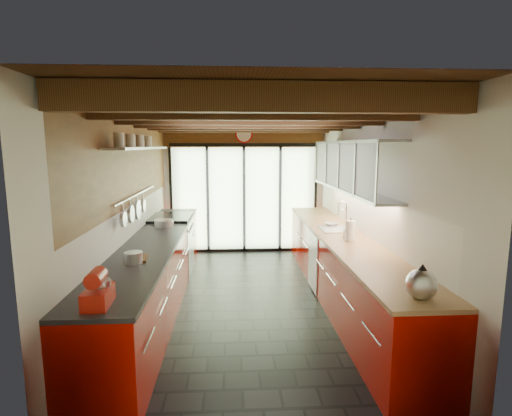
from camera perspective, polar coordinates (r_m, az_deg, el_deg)
name	(u,v)px	position (r m, az deg, el deg)	size (l,w,h in m)	color
ground	(251,302)	(5.65, -0.79, -13.28)	(5.50, 5.50, 0.00)	black
room_shell	(250,182)	(5.25, -0.83, 3.67)	(5.50, 5.50, 5.50)	silver
ceiling_beams	(249,121)	(5.62, -1.03, 12.26)	(3.14, 5.06, 4.90)	#593316
glass_door	(244,170)	(7.94, -1.73, 5.48)	(2.95, 0.10, 2.90)	#C6EAAD
left_counter	(156,272)	(5.58, -14.15, -8.80)	(0.68, 5.00, 0.92)	#AA0A00
range_stove	(172,244)	(6.96, -11.96, -5.12)	(0.66, 0.90, 0.97)	silver
right_counter	(343,268)	(5.69, 12.26, -8.39)	(0.68, 5.00, 0.92)	#AA0A00
sink_assembly	(337,227)	(5.94, 11.51, -2.65)	(0.45, 0.52, 0.43)	silver
upper_cabinets_right	(351,166)	(5.78, 13.42, 5.86)	(0.34, 3.00, 3.00)	silver
left_wall_fixtures	(139,165)	(5.51, -16.40, 5.92)	(0.28, 2.60, 0.96)	silver
stand_mixer	(98,291)	(3.34, -21.62, -10.93)	(0.20, 0.33, 0.29)	red
pot_large	(134,258)	(4.37, -17.09, -6.80)	(0.19, 0.19, 0.12)	silver
pot_small	(164,223)	(6.18, -13.00, -2.13)	(0.28, 0.28, 0.11)	silver
cutting_board	(137,259)	(4.50, -16.68, -6.94)	(0.22, 0.30, 0.03)	brown
kettle	(422,282)	(3.51, 22.58, -9.79)	(0.28, 0.33, 0.30)	silver
paper_towel	(350,231)	(5.25, 13.35, -3.22)	(0.15, 0.15, 0.31)	white
soap_bottle	(346,231)	(5.44, 12.74, -3.28)	(0.08, 0.08, 0.17)	silver
bowl	(331,224)	(6.20, 10.71, -2.31)	(0.20, 0.20, 0.05)	silver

